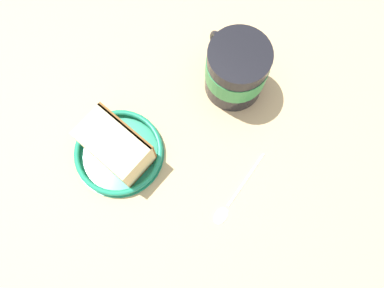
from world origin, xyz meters
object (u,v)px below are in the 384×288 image
(cake_slice, at_px, (116,146))
(tea_mug, at_px, (236,70))
(small_plate, at_px, (119,152))
(teaspoon, at_px, (231,201))

(cake_slice, height_order, tea_mug, tea_mug)
(small_plate, distance_m, cake_slice, 0.03)
(tea_mug, height_order, teaspoon, tea_mug)
(tea_mug, bearing_deg, small_plate, -106.06)
(small_plate, xyz_separation_m, teaspoon, (0.19, 0.06, -0.01))
(small_plate, relative_size, tea_mug, 1.17)
(cake_slice, relative_size, teaspoon, 0.80)
(small_plate, bearing_deg, tea_mug, 73.94)
(cake_slice, bearing_deg, tea_mug, 73.74)
(teaspoon, bearing_deg, tea_mug, 128.41)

